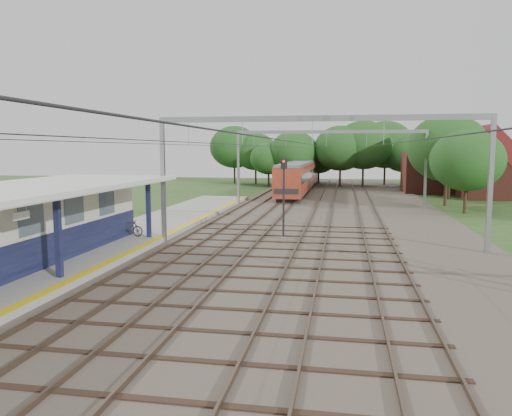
{
  "coord_description": "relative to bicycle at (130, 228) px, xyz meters",
  "views": [
    {
      "loc": [
        4.85,
        -11.24,
        5.25
      ],
      "look_at": [
        -0.55,
        19.35,
        1.6
      ],
      "focal_mm": 35.0,
      "sensor_mm": 36.0,
      "label": 1
    }
  ],
  "objects": [
    {
      "name": "bicycle",
      "position": [
        0.0,
        0.0,
        0.0
      ],
      "size": [
        1.65,
        0.59,
        0.97
      ],
      "primitive_type": "imported",
      "rotation": [
        0.0,
        0.0,
        1.49
      ],
      "color": "black",
      "rests_on": "platform"
    },
    {
      "name": "station_building",
      "position": [
        -1.83,
        -8.0,
        1.21
      ],
      "size": [
        3.41,
        18.0,
        3.4
      ],
      "color": "beige",
      "rests_on": "platform"
    },
    {
      "name": "house_near",
      "position": [
        28.05,
        31.0,
        2.15
      ],
      "size": [
        7.0,
        6.12,
        7.89
      ],
      "color": "brown",
      "rests_on": "ground"
    },
    {
      "name": "ballast_bed",
      "position": [
        11.05,
        15.0,
        -0.79
      ],
      "size": [
        18.0,
        90.0,
        0.1
      ],
      "primitive_type": "cube",
      "color": "#473D33",
      "rests_on": "ground"
    },
    {
      "name": "catenary_system",
      "position": [
        10.44,
        10.28,
        4.68
      ],
      "size": [
        17.22,
        88.0,
        7.0
      ],
      "color": "gray",
      "rests_on": "ground"
    },
    {
      "name": "train",
      "position": [
        6.55,
        38.0,
        1.22
      ],
      "size": [
        2.79,
        34.71,
        3.67
      ],
      "color": "black",
      "rests_on": "ballast_bed"
    },
    {
      "name": "canopy",
      "position": [
        -0.72,
        -9.0,
        2.81
      ],
      "size": [
        6.4,
        20.0,
        3.44
      ],
      "color": "#111538",
      "rests_on": "platform"
    },
    {
      "name": "tree_band",
      "position": [
        10.9,
        42.12,
        4.08
      ],
      "size": [
        31.72,
        30.88,
        8.82
      ],
      "color": "#382619",
      "rests_on": "ground"
    },
    {
      "name": "house_far",
      "position": [
        23.05,
        37.0,
        2.4
      ],
      "size": [
        8.0,
        6.12,
        8.66
      ],
      "color": "brown",
      "rests_on": "ground"
    },
    {
      "name": "rail_tracks",
      "position": [
        8.55,
        15.0,
        -0.66
      ],
      "size": [
        11.8,
        88.0,
        0.15
      ],
      "color": "brown",
      "rests_on": "ballast_bed"
    },
    {
      "name": "yellow_stripe",
      "position": [
        1.8,
        -1.0,
        -0.48
      ],
      "size": [
        0.45,
        52.0,
        0.01
      ],
      "primitive_type": "cube",
      "color": "yellow",
      "rests_on": "platform"
    },
    {
      "name": "platform",
      "position": [
        -0.45,
        -1.0,
        -0.66
      ],
      "size": [
        5.0,
        52.0,
        0.35
      ],
      "primitive_type": "cube",
      "color": "gray",
      "rests_on": "ground"
    },
    {
      "name": "ground",
      "position": [
        7.05,
        -15.0,
        -0.84
      ],
      "size": [
        160.0,
        160.0,
        0.0
      ],
      "primitive_type": "plane",
      "color": "#2D4C1E",
      "rests_on": "ground"
    },
    {
      "name": "signal_post",
      "position": [
        8.4,
        3.06,
        2.21
      ],
      "size": [
        0.37,
        0.33,
        4.7
      ],
      "rotation": [
        0.0,
        0.0,
        -0.4
      ],
      "color": "black",
      "rests_on": "ground"
    }
  ]
}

